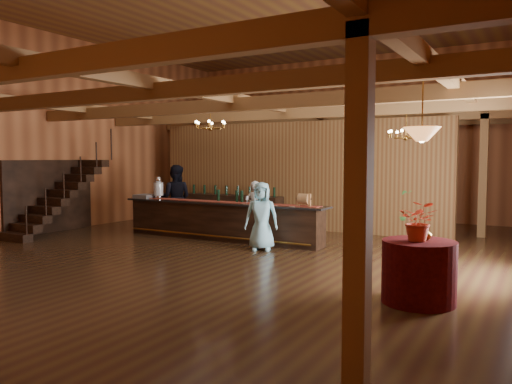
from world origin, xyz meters
The scene contains 27 objects.
floor centered at (0.00, 0.00, 0.00)m, with size 14.00×14.00×0.00m, color #422C16.
ceiling centered at (0.00, 0.00, 5.50)m, with size 14.00×14.00×0.00m, color brown.
wall_back centered at (0.00, 7.00, 2.75)m, with size 12.00×0.10×5.50m, color #BC6837.
wall_left centered at (-6.00, 0.00, 2.75)m, with size 0.10×14.00×5.50m, color #BC6837.
beam_grid centered at (0.00, 0.51, 3.24)m, with size 11.90×13.90×0.39m.
support_posts centered at (0.00, -0.50, 1.60)m, with size 9.20×10.20×3.20m.
partition_wall centered at (-0.50, 3.50, 1.55)m, with size 9.00×0.18×3.10m, color brown.
staircase centered at (-5.45, -0.74, 1.00)m, with size 1.00×2.80×2.00m.
backroom_boxes centered at (-0.29, 5.50, 0.53)m, with size 4.10×0.60×1.10m.
tasting_bar centered at (-1.17, 0.79, 0.48)m, with size 5.71×0.75×0.96m.
beverage_dispenser centered at (-3.27, 0.83, 1.24)m, with size 0.26×0.26×0.60m.
glass_rack_tray centered at (-3.66, 0.74, 1.00)m, with size 0.50×0.50×0.10m, color gray.
raffle_drum centered at (1.13, 0.75, 1.13)m, with size 0.34×0.24×0.30m.
bar_bottle_0 centered at (-1.33, 0.90, 1.10)m, with size 0.07×0.07×0.30m, color black.
bar_bottle_1 centered at (-0.78, 0.90, 1.10)m, with size 0.07×0.07×0.30m, color black.
bar_bottle_2 centered at (-0.63, 0.90, 1.10)m, with size 0.07×0.07×0.30m, color black.
backbar_shelf centered at (-2.34, 3.12, 0.46)m, with size 3.30×0.52×0.93m, color #3A2114.
round_table centered at (4.37, -2.39, 0.45)m, with size 1.03×1.03×0.90m, color #580A0A.
chandelier_left centered at (-1.39, 0.65, 2.89)m, with size 0.80×0.80×0.46m.
chandelier_right centered at (3.11, 1.98, 2.61)m, with size 0.80×0.80×0.74m.
pendant_lamp centered at (4.37, -2.39, 2.40)m, with size 0.52×0.52×0.90m.
bartender centered at (-0.64, 1.59, 0.73)m, with size 0.53×0.35×1.47m, color silver.
staff_second centered at (-3.16, 1.41, 0.93)m, with size 0.90×0.70×1.86m, color black.
guest centered at (0.43, 0.01, 0.77)m, with size 0.75×0.49×1.53m, color #9EE3EF.
floor_plant centered at (2.79, 3.63, 0.61)m, with size 0.68×0.54×1.23m, color #3A732C.
table_flowers centered at (4.37, -2.44, 1.18)m, with size 0.52×0.45×0.58m, color #D2462B.
table_vase centered at (4.42, -2.28, 1.05)m, with size 0.15×0.15×0.31m, color #9E6A26.
Camera 1 is at (5.87, -9.61, 2.08)m, focal length 35.00 mm.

